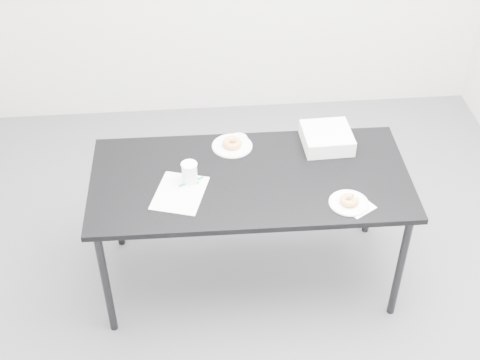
{
  "coord_description": "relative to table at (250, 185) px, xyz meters",
  "views": [
    {
      "loc": [
        -0.27,
        -2.58,
        3.05
      ],
      "look_at": [
        -0.04,
        0.02,
        0.86
      ],
      "focal_mm": 50.0,
      "sensor_mm": 36.0,
      "label": 1
    }
  ],
  "objects": [
    {
      "name": "coffee_cup",
      "position": [
        -0.32,
        -0.01,
        0.12
      ],
      "size": [
        0.08,
        0.08,
        0.12
      ],
      "primitive_type": "cylinder",
      "color": "white",
      "rests_on": "table"
    },
    {
      "name": "logo_patch",
      "position": [
        -0.3,
        -0.01,
        0.06
      ],
      "size": [
        0.06,
        0.06,
        0.0
      ],
      "primitive_type": "cube",
      "rotation": [
        0.0,
        0.0,
        -0.3
      ],
      "color": "green",
      "rests_on": "scorecard"
    },
    {
      "name": "donut_near",
      "position": [
        0.48,
        -0.26,
        0.08
      ],
      "size": [
        0.13,
        0.13,
        0.03
      ],
      "primitive_type": "torus",
      "rotation": [
        0.0,
        0.0,
        0.42
      ],
      "color": "#BE7F3C",
      "rests_on": "plate_near"
    },
    {
      "name": "napkin",
      "position": [
        0.52,
        -0.28,
        0.06
      ],
      "size": [
        0.19,
        0.19,
        0.0
      ],
      "primitive_type": "cube",
      "rotation": [
        0.0,
        0.0,
        0.56
      ],
      "color": "white",
      "rests_on": "table"
    },
    {
      "name": "plate_far",
      "position": [
        -0.08,
        0.28,
        0.06
      ],
      "size": [
        0.23,
        0.23,
        0.01
      ],
      "primitive_type": "cylinder",
      "color": "white",
      "rests_on": "table"
    },
    {
      "name": "table",
      "position": [
        0.0,
        0.0,
        0.0
      ],
      "size": [
        1.72,
        0.82,
        0.78
      ],
      "rotation": [
        0.0,
        0.0,
        -0.01
      ],
      "color": "black",
      "rests_on": "floor"
    },
    {
      "name": "donut_far",
      "position": [
        -0.08,
        0.28,
        0.08
      ],
      "size": [
        0.14,
        0.14,
        0.04
      ],
      "primitive_type": "torus",
      "rotation": [
        0.0,
        0.0,
        0.33
      ],
      "color": "#BE7F3C",
      "rests_on": "plate_far"
    },
    {
      "name": "bakery_box",
      "position": [
        0.46,
        0.25,
        0.1
      ],
      "size": [
        0.28,
        0.28,
        0.09
      ],
      "primitive_type": "cube",
      "rotation": [
        0.0,
        0.0,
        0.04
      ],
      "color": "silver",
      "rests_on": "table"
    },
    {
      "name": "scorecard",
      "position": [
        -0.38,
        -0.1,
        0.06
      ],
      "size": [
        0.32,
        0.37,
        0.0
      ],
      "primitive_type": "cube",
      "rotation": [
        0.0,
        0.0,
        -0.3
      ],
      "color": "white",
      "rests_on": "table"
    },
    {
      "name": "cup_lid",
      "position": [
        -0.03,
        0.34,
        0.07
      ],
      "size": [
        0.1,
        0.1,
        0.01
      ],
      "primitive_type": "cylinder",
      "color": "white",
      "rests_on": "table"
    },
    {
      "name": "plate_near",
      "position": [
        0.48,
        -0.26,
        0.06
      ],
      "size": [
        0.2,
        0.2,
        0.01
      ],
      "primitive_type": "cylinder",
      "color": "white",
      "rests_on": "napkin"
    },
    {
      "name": "pen",
      "position": [
        -0.32,
        -0.02,
        0.07
      ],
      "size": [
        0.13,
        0.07,
        0.01
      ],
      "primitive_type": "cylinder",
      "rotation": [
        0.0,
        1.57,
        0.45
      ],
      "color": "#0C7488",
      "rests_on": "scorecard"
    },
    {
      "name": "floor",
      "position": [
        -0.03,
        -0.15,
        -0.72
      ],
      "size": [
        4.0,
        4.0,
        0.0
      ],
      "primitive_type": "plane",
      "color": "#4D4D52",
      "rests_on": "ground"
    }
  ]
}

